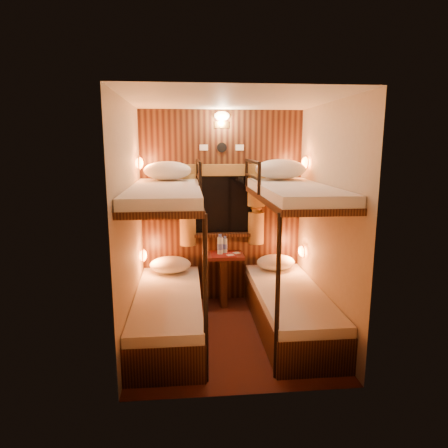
{
  "coord_description": "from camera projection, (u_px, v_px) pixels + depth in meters",
  "views": [
    {
      "loc": [
        -0.44,
        -3.91,
        1.98
      ],
      "look_at": [
        -0.06,
        0.15,
        1.17
      ],
      "focal_mm": 32.0,
      "sensor_mm": 36.0,
      "label": 1
    }
  ],
  "objects": [
    {
      "name": "sachet_b",
      "position": [
        236.0,
        253.0,
        4.99
      ],
      "size": [
        0.1,
        0.09,
        0.01
      ],
      "primitive_type": "cube",
      "rotation": [
        0.0,
        0.0,
        0.38
      ],
      "color": "silver",
      "rests_on": "table"
    },
    {
      "name": "ceiling",
      "position": [
        231.0,
        100.0,
        3.78
      ],
      "size": [
        2.1,
        2.1,
        0.0
      ],
      "primitive_type": "plane",
      "rotation": [
        3.14,
        0.0,
        0.0
      ],
      "color": "silver",
      "rests_on": "wall_back"
    },
    {
      "name": "floor",
      "position": [
        230.0,
        334.0,
        4.25
      ],
      "size": [
        2.1,
        2.1,
        0.0
      ],
      "primitive_type": "plane",
      "color": "#3D1310",
      "rests_on": "ground"
    },
    {
      "name": "wall_left",
      "position": [
        130.0,
        226.0,
        3.92
      ],
      "size": [
        0.0,
        2.4,
        2.4
      ],
      "primitive_type": "plane",
      "rotation": [
        1.57,
        0.0,
        1.57
      ],
      "color": "#C6B293",
      "rests_on": "floor"
    },
    {
      "name": "pillow_lower_right",
      "position": [
        276.0,
        262.0,
        4.95
      ],
      "size": [
        0.48,
        0.34,
        0.19
      ],
      "primitive_type": "ellipsoid",
      "color": "white",
      "rests_on": "bunk_right"
    },
    {
      "name": "bunk_left",
      "position": [
        168.0,
        284.0,
        4.14
      ],
      "size": [
        0.72,
        1.9,
        1.82
      ],
      "color": "black",
      "rests_on": "floor"
    },
    {
      "name": "reading_lamps",
      "position": [
        224.0,
        209.0,
        4.69
      ],
      "size": [
        2.0,
        0.2,
        1.25
      ],
      "color": "orange",
      "rests_on": "wall_left"
    },
    {
      "name": "back_panel",
      "position": [
        222.0,
        208.0,
        5.02
      ],
      "size": [
        2.0,
        0.03,
        2.4
      ],
      "primitive_type": "cube",
      "color": "black",
      "rests_on": "floor"
    },
    {
      "name": "wall_right",
      "position": [
        327.0,
        222.0,
        4.1
      ],
      "size": [
        0.0,
        2.4,
        2.4
      ],
      "primitive_type": "plane",
      "rotation": [
        1.57,
        0.0,
        -1.57
      ],
      "color": "#C6B293",
      "rests_on": "floor"
    },
    {
      "name": "window",
      "position": [
        222.0,
        210.0,
        5.0
      ],
      "size": [
        1.0,
        0.12,
        0.79
      ],
      "color": "black",
      "rests_on": "back_panel"
    },
    {
      "name": "table",
      "position": [
        223.0,
        272.0,
        4.99
      ],
      "size": [
        0.5,
        0.34,
        0.66
      ],
      "color": "#592014",
      "rests_on": "floor"
    },
    {
      "name": "sachet_a",
      "position": [
        230.0,
        255.0,
        4.89
      ],
      "size": [
        0.11,
        0.09,
        0.01
      ],
      "primitive_type": "cube",
      "rotation": [
        0.0,
        0.0,
        0.38
      ],
      "color": "silver",
      "rests_on": "table"
    },
    {
      "name": "bunk_right",
      "position": [
        290.0,
        280.0,
        4.26
      ],
      "size": [
        0.72,
        1.9,
        1.82
      ],
      "color": "black",
      "rests_on": "floor"
    },
    {
      "name": "pillow_lower_left",
      "position": [
        170.0,
        265.0,
        4.84
      ],
      "size": [
        0.5,
        0.36,
        0.2
      ],
      "primitive_type": "ellipsoid",
      "color": "white",
      "rests_on": "bunk_left"
    },
    {
      "name": "wall_back",
      "position": [
        222.0,
        208.0,
        5.04
      ],
      "size": [
        2.4,
        0.0,
        2.4
      ],
      "primitive_type": "plane",
      "rotation": [
        1.57,
        0.0,
        0.0
      ],
      "color": "#C6B293",
      "rests_on": "floor"
    },
    {
      "name": "wall_front",
      "position": [
        246.0,
        251.0,
        2.99
      ],
      "size": [
        2.4,
        0.0,
        2.4
      ],
      "primitive_type": "plane",
      "rotation": [
        -1.57,
        0.0,
        0.0
      ],
      "color": "#C6B293",
      "rests_on": "floor"
    },
    {
      "name": "pillow_upper_left",
      "position": [
        167.0,
        171.0,
        4.54
      ],
      "size": [
        0.54,
        0.39,
        0.21
      ],
      "primitive_type": "ellipsoid",
      "color": "white",
      "rests_on": "bunk_left"
    },
    {
      "name": "curtains",
      "position": [
        222.0,
        204.0,
        4.95
      ],
      "size": [
        1.1,
        0.22,
        1.0
      ],
      "color": "brown",
      "rests_on": "back_panel"
    },
    {
      "name": "bottle_left",
      "position": [
        225.0,
        246.0,
        4.99
      ],
      "size": [
        0.06,
        0.06,
        0.22
      ],
      "rotation": [
        0.0,
        0.0,
        -0.22
      ],
      "color": "#99BFE5",
      "rests_on": "table"
    },
    {
      "name": "pillow_upper_right",
      "position": [
        280.0,
        169.0,
        4.62
      ],
      "size": [
        0.59,
        0.42,
        0.23
      ],
      "primitive_type": "ellipsoid",
      "color": "white",
      "rests_on": "bunk_right"
    },
    {
      "name": "back_fixtures",
      "position": [
        222.0,
        122.0,
        4.78
      ],
      "size": [
        0.54,
        0.09,
        0.48
      ],
      "color": "black",
      "rests_on": "back_panel"
    },
    {
      "name": "bottle_right",
      "position": [
        220.0,
        246.0,
        4.93
      ],
      "size": [
        0.07,
        0.07,
        0.25
      ],
      "rotation": [
        0.0,
        0.0,
        -0.11
      ],
      "color": "#99BFE5",
      "rests_on": "table"
    }
  ]
}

